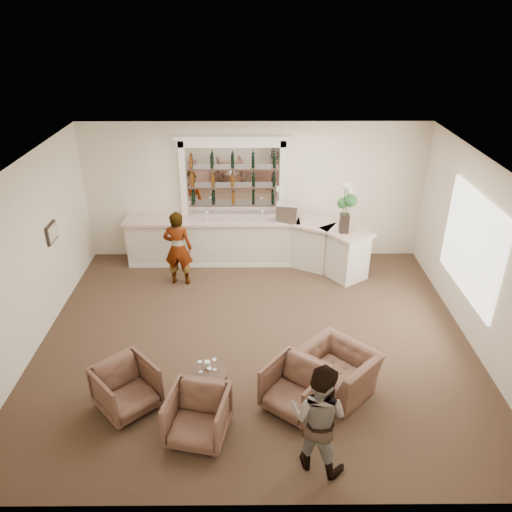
{
  "coord_description": "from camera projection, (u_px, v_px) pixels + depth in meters",
  "views": [
    {
      "loc": [
        -0.04,
        -7.66,
        5.71
      ],
      "look_at": [
        0.02,
        0.9,
        1.28
      ],
      "focal_mm": 35.0,
      "sensor_mm": 36.0,
      "label": 1
    }
  ],
  "objects": [
    {
      "name": "ground",
      "position": [
        255.0,
        338.0,
        9.43
      ],
      "size": [
        8.0,
        8.0,
        0.0
      ],
      "primitive_type": "plane",
      "color": "#4E3627",
      "rests_on": "ground"
    },
    {
      "name": "espresso_machine",
      "position": [
        287.0,
        212.0,
        11.44
      ],
      "size": [
        0.55,
        0.49,
        0.42
      ],
      "primitive_type": "cube",
      "rotation": [
        0.0,
        0.0,
        -0.2
      ],
      "color": "silver",
      "rests_on": "bar_counter"
    },
    {
      "name": "wine_glass_bar_left",
      "position": [
        262.0,
        215.0,
        11.56
      ],
      "size": [
        0.07,
        0.07,
        0.21
      ],
      "primitive_type": null,
      "color": "white",
      "rests_on": "bar_counter"
    },
    {
      "name": "armchair_center",
      "position": [
        198.0,
        416.0,
        7.15
      ],
      "size": [
        0.99,
        1.0,
        0.78
      ],
      "primitive_type": "imported",
      "rotation": [
        0.0,
        0.0,
        -0.2
      ],
      "color": "brown",
      "rests_on": "ground"
    },
    {
      "name": "armchair_left",
      "position": [
        126.0,
        388.0,
        7.66
      ],
      "size": [
        1.19,
        1.19,
        0.78
      ],
      "primitive_type": "imported",
      "rotation": [
        0.0,
        0.0,
        0.75
      ],
      "color": "brown",
      "rests_on": "ground"
    },
    {
      "name": "bar_counter",
      "position": [
        248.0,
        242.0,
        11.83
      ],
      "size": [
        5.72,
        1.8,
        1.14
      ],
      "color": "beige",
      "rests_on": "ground"
    },
    {
      "name": "wine_glass_tbl_c",
      "position": [
        210.0,
        374.0,
        7.63
      ],
      "size": [
        0.07,
        0.07,
        0.21
      ],
      "primitive_type": null,
      "color": "white",
      "rests_on": "cocktail_table"
    },
    {
      "name": "wine_glass_tbl_a",
      "position": [
        200.0,
        367.0,
        7.77
      ],
      "size": [
        0.07,
        0.07,
        0.21
      ],
      "primitive_type": null,
      "color": "white",
      "rests_on": "cocktail_table"
    },
    {
      "name": "wine_glass_tbl_b",
      "position": [
        215.0,
        365.0,
        7.82
      ],
      "size": [
        0.07,
        0.07,
        0.21
      ],
      "primitive_type": null,
      "color": "white",
      "rests_on": "cocktail_table"
    },
    {
      "name": "armchair_far",
      "position": [
        337.0,
        371.0,
        8.05
      ],
      "size": [
        1.49,
        1.49,
        0.73
      ],
      "primitive_type": "imported",
      "rotation": [
        0.0,
        0.0,
        -0.77
      ],
      "color": "brown",
      "rests_on": "ground"
    },
    {
      "name": "napkin_holder",
      "position": [
        207.0,
        364.0,
        7.89
      ],
      "size": [
        0.08,
        0.08,
        0.12
      ],
      "primitive_type": "cube",
      "color": "white",
      "rests_on": "cocktail_table"
    },
    {
      "name": "back_bar_alcove",
      "position": [
        233.0,
        178.0,
        11.52
      ],
      "size": [
        2.64,
        0.25,
        3.0
      ],
      "color": "white",
      "rests_on": "ground"
    },
    {
      "name": "cocktail_table",
      "position": [
        209.0,
        386.0,
        7.91
      ],
      "size": [
        0.59,
        0.59,
        0.5
      ],
      "primitive_type": "cylinder",
      "color": "#442A1D",
      "rests_on": "ground"
    },
    {
      "name": "sommelier",
      "position": [
        178.0,
        248.0,
        10.89
      ],
      "size": [
        0.65,
        0.46,
        1.71
      ],
      "primitive_type": "imported",
      "rotation": [
        0.0,
        0.0,
        3.07
      ],
      "color": "gray",
      "rests_on": "ground"
    },
    {
      "name": "armchair_right",
      "position": [
        295.0,
        387.0,
        7.67
      ],
      "size": [
        1.19,
        1.19,
        0.78
      ],
      "primitive_type": "imported",
      "rotation": [
        0.0,
        0.0,
        -0.66
      ],
      "color": "brown",
      "rests_on": "ground"
    },
    {
      "name": "wine_glass_bar_right",
      "position": [
        207.0,
        216.0,
        11.5
      ],
      "size": [
        0.07,
        0.07,
        0.21
      ],
      "primitive_type": null,
      "color": "white",
      "rests_on": "bar_counter"
    },
    {
      "name": "flower_vase",
      "position": [
        346.0,
        205.0,
        10.68
      ],
      "size": [
        0.3,
        0.3,
        1.13
      ],
      "color": "black",
      "rests_on": "bar_counter"
    },
    {
      "name": "room_shell",
      "position": [
        264.0,
        209.0,
        8.99
      ],
      "size": [
        8.04,
        7.02,
        3.32
      ],
      "color": "beige",
      "rests_on": "ground"
    },
    {
      "name": "guest",
      "position": [
        319.0,
        418.0,
        6.53
      ],
      "size": [
        1.01,
        0.93,
        1.66
      ],
      "primitive_type": "imported",
      "rotation": [
        0.0,
        0.0,
        2.66
      ],
      "color": "gray",
      "rests_on": "ground"
    }
  ]
}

